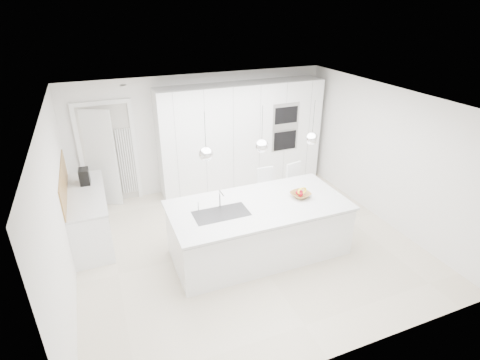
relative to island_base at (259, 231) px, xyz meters
name	(u,v)px	position (x,y,z in m)	size (l,w,h in m)	color
floor	(246,244)	(-0.10, 0.30, -0.43)	(5.50, 5.50, 0.00)	beige
wall_back	(202,133)	(-0.10, 2.80, 0.82)	(5.50, 5.50, 0.00)	white
wall_left	(59,212)	(-2.85, 0.30, 0.82)	(5.00, 5.00, 0.00)	white
ceiling	(248,101)	(-0.10, 0.30, 2.07)	(5.50, 5.50, 0.00)	white
tall_cabinets	(241,137)	(0.70, 2.50, 0.72)	(3.60, 0.60, 2.30)	white
oven_stack	(285,127)	(1.60, 2.19, 0.92)	(0.62, 0.04, 1.05)	#A5A5A8
doorway_frame	(109,156)	(-2.05, 2.77, 0.59)	(1.11, 0.08, 2.13)	white
hallway_door	(96,159)	(-2.30, 2.72, 0.57)	(0.82, 0.04, 2.00)	white
radiator	(127,162)	(-1.73, 2.76, 0.42)	(0.32, 0.04, 1.40)	white
left_base_cabinets	(90,217)	(-2.55, 1.50, 0.00)	(0.60, 1.80, 0.86)	white
left_worktop	(85,194)	(-2.55, 1.50, 0.45)	(0.62, 1.82, 0.04)	silver
oak_backsplash	(63,182)	(-2.84, 1.50, 0.72)	(0.02, 1.80, 0.50)	#A47B41
island_base	(259,231)	(0.00, 0.00, 0.00)	(2.80, 1.20, 0.86)	white
island_worktop	(259,205)	(0.00, 0.05, 0.45)	(2.84, 1.40, 0.04)	silver
island_sink	(221,218)	(-0.65, 0.00, 0.39)	(0.84, 0.44, 0.18)	#3F3F42
island_tap	(220,198)	(-0.60, 0.20, 0.62)	(0.02, 0.02, 0.30)	white
pendant_left	(206,154)	(-0.85, 0.00, 1.47)	(0.20, 0.20, 0.20)	white
pendant_mid	(262,146)	(0.00, 0.00, 1.47)	(0.20, 0.20, 0.20)	white
pendant_right	(312,139)	(0.85, 0.00, 1.47)	(0.20, 0.20, 0.20)	white
fruit_bowl	(300,195)	(0.74, 0.02, 0.51)	(0.32, 0.32, 0.08)	#A47B41
espresso_machine	(84,176)	(-2.53, 1.87, 0.61)	(0.17, 0.26, 0.28)	black
bar_stool_left	(267,195)	(0.60, 0.94, 0.08)	(0.34, 0.47, 1.02)	white
bar_stool_right	(296,191)	(1.14, 0.83, 0.10)	(0.35, 0.49, 1.06)	white
apple_a	(298,193)	(0.71, 0.05, 0.54)	(0.08, 0.08, 0.08)	#A6091A
apple_b	(300,194)	(0.72, -0.02, 0.54)	(0.08, 0.08, 0.08)	#A6091A
apple_c	(300,192)	(0.75, 0.04, 0.54)	(0.08, 0.08, 0.08)	#A6091A
banana_bunch	(302,191)	(0.75, 0.01, 0.58)	(0.21, 0.21, 0.03)	yellow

